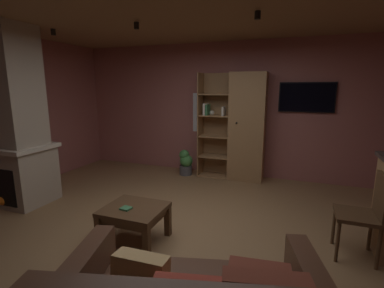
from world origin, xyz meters
name	(u,v)px	position (x,y,z in m)	size (l,w,h in m)	color
floor	(181,234)	(0.00, 0.00, -0.01)	(6.51, 5.24, 0.02)	olive
wall_back	(231,110)	(0.00, 2.65, 1.32)	(6.63, 0.06, 2.64)	#9E5B56
ceiling	(179,1)	(0.00, 0.00, 2.65)	(6.51, 5.24, 0.02)	#8E6B47
window_pane_back	(208,113)	(-0.48, 2.62, 1.25)	(0.64, 0.01, 0.80)	white
stone_fireplace	(15,127)	(-2.71, 0.05, 1.19)	(0.94, 0.78, 2.64)	tan
bookshelf_cabinet	(243,127)	(0.30, 2.38, 1.02)	(1.27, 0.41, 2.04)	#997047
coffee_table	(134,214)	(-0.43, -0.35, 0.34)	(0.68, 0.60, 0.42)	#4C331E
table_book_0	(126,208)	(-0.49, -0.42, 0.43)	(0.11, 0.10, 0.02)	#387247
dining_chair	(367,211)	(1.99, 0.21, 0.53)	(0.42, 0.42, 0.92)	#4C331E
potted_floor_plant	(186,162)	(-0.82, 2.22, 0.26)	(0.28, 0.27, 0.52)	#4C4C51
wall_mounted_tv	(307,97)	(1.39, 2.59, 1.59)	(0.96, 0.06, 0.54)	black
track_light_spot_0	(53,32)	(-2.23, 0.49, 2.57)	(0.07, 0.07, 0.09)	black
track_light_spot_1	(137,26)	(-0.84, 0.53, 2.57)	(0.07, 0.07, 0.09)	black
track_light_spot_2	(258,15)	(0.75, 0.53, 2.57)	(0.07, 0.07, 0.09)	black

